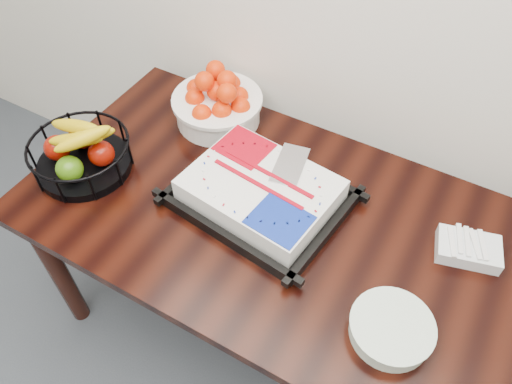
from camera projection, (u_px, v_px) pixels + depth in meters
The scene contains 6 objects.
table at pixel (296, 241), 1.63m from camera, with size 1.80×0.90×0.75m.
cake_tray at pixel (261, 192), 1.59m from camera, with size 0.56×0.46×0.11m.
tangerine_bowl at pixel (217, 100), 1.82m from camera, with size 0.33×0.33×0.21m.
fruit_basket at pixel (80, 153), 1.67m from camera, with size 0.34×0.34×0.18m.
plate_stack at pixel (391, 329), 1.31m from camera, with size 0.22×0.22×0.05m.
fork_bag at pixel (468, 249), 1.47m from camera, with size 0.21×0.16×0.05m.
Camera 1 is at (0.35, 1.12, 2.00)m, focal length 35.00 mm.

